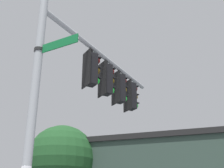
# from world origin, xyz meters

# --- Properties ---
(signal_pole) EXTENTS (0.21, 0.21, 7.10)m
(signal_pole) POSITION_xyz_m (0.00, 0.00, 3.55)
(signal_pole) COLOR #ADB2B7
(signal_pole) RESTS_ON ground
(mast_arm) EXTENTS (3.18, 5.52, 0.15)m
(mast_arm) POSITION_xyz_m (-1.52, 2.72, 6.49)
(mast_arm) COLOR #ADB2B7
(traffic_light_nearest_pole) EXTENTS (0.54, 0.49, 1.31)m
(traffic_light_nearest_pole) POSITION_xyz_m (-1.13, 2.03, 5.71)
(traffic_light_nearest_pole) COLOR black
(traffic_light_mid_inner) EXTENTS (0.54, 0.49, 1.31)m
(traffic_light_mid_inner) POSITION_xyz_m (-1.58, 2.84, 5.71)
(traffic_light_mid_inner) COLOR black
(traffic_light_mid_outer) EXTENTS (0.54, 0.49, 1.31)m
(traffic_light_mid_outer) POSITION_xyz_m (-2.04, 3.65, 5.71)
(traffic_light_mid_outer) COLOR black
(traffic_light_arm_end) EXTENTS (0.54, 0.49, 1.31)m
(traffic_light_arm_end) POSITION_xyz_m (-2.49, 4.47, 5.71)
(traffic_light_arm_end) COLOR black
(street_name_sign) EXTENTS (1.16, 0.72, 0.22)m
(street_name_sign) POSITION_xyz_m (0.34, 0.19, 5.28)
(street_name_sign) COLOR #147238
(tree_by_storefront) EXTENTS (3.94, 3.94, 6.17)m
(tree_by_storefront) POSITION_xyz_m (-9.78, 4.61, 4.18)
(tree_by_storefront) COLOR #4C3823
(tree_by_storefront) RESTS_ON ground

